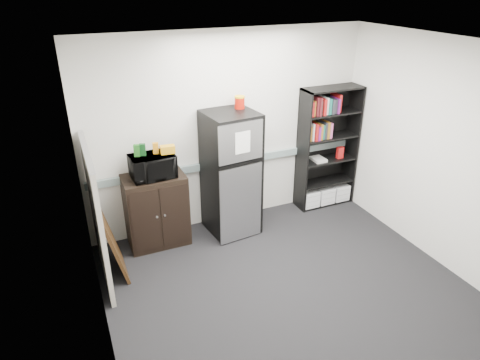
{
  "coord_description": "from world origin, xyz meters",
  "views": [
    {
      "loc": [
        -2.08,
        -3.43,
        3.28
      ],
      "look_at": [
        -0.2,
        0.9,
        1.02
      ],
      "focal_mm": 32.0,
      "sensor_mm": 36.0,
      "label": 1
    }
  ],
  "objects": [
    {
      "name": "floor",
      "position": [
        0.0,
        0.0,
        0.0
      ],
      "size": [
        4.0,
        4.0,
        0.0
      ],
      "primitive_type": "plane",
      "color": "black",
      "rests_on": "ground"
    },
    {
      "name": "wall_back",
      "position": [
        0.0,
        1.75,
        1.35
      ],
      "size": [
        4.0,
        0.02,
        2.7
      ],
      "primitive_type": "cube",
      "color": "silver",
      "rests_on": "floor"
    },
    {
      "name": "wall_right",
      "position": [
        2.0,
        0.0,
        1.35
      ],
      "size": [
        0.02,
        3.5,
        2.7
      ],
      "primitive_type": "cube",
      "color": "silver",
      "rests_on": "floor"
    },
    {
      "name": "wall_left",
      "position": [
        -2.0,
        0.0,
        1.35
      ],
      "size": [
        0.02,
        3.5,
        2.7
      ],
      "primitive_type": "cube",
      "color": "silver",
      "rests_on": "floor"
    },
    {
      "name": "ceiling",
      "position": [
        0.0,
        0.0,
        2.7
      ],
      "size": [
        4.0,
        3.5,
        0.02
      ],
      "primitive_type": "cube",
      "color": "white",
      "rests_on": "wall_back"
    },
    {
      "name": "electrical_raceway",
      "position": [
        0.0,
        1.72,
        0.9
      ],
      "size": [
        3.92,
        0.05,
        0.1
      ],
      "primitive_type": "cube",
      "color": "gray",
      "rests_on": "wall_back"
    },
    {
      "name": "wall_note",
      "position": [
        -0.35,
        1.74,
        1.55
      ],
      "size": [
        0.14,
        0.0,
        0.1
      ],
      "primitive_type": "cube",
      "color": "white",
      "rests_on": "wall_back"
    },
    {
      "name": "bookshelf",
      "position": [
        1.53,
        1.57,
        0.91
      ],
      "size": [
        0.9,
        0.34,
        1.85
      ],
      "color": "black",
      "rests_on": "floor"
    },
    {
      "name": "cubicle_partition",
      "position": [
        -1.9,
        1.08,
        0.81
      ],
      "size": [
        0.06,
        1.3,
        1.62
      ],
      "color": "#9F998D",
      "rests_on": "floor"
    },
    {
      "name": "cabinet",
      "position": [
        -1.14,
        1.5,
        0.49
      ],
      "size": [
        0.78,
        0.52,
        0.98
      ],
      "color": "black",
      "rests_on": "floor"
    },
    {
      "name": "microwave",
      "position": [
        -1.14,
        1.48,
        1.13
      ],
      "size": [
        0.56,
        0.4,
        0.3
      ],
      "primitive_type": "imported",
      "rotation": [
        0.0,
        0.0,
        0.07
      ],
      "color": "black",
      "rests_on": "cabinet"
    },
    {
      "name": "snack_box_a",
      "position": [
        -1.3,
        1.52,
        1.35
      ],
      "size": [
        0.08,
        0.07,
        0.15
      ],
      "primitive_type": "cube",
      "rotation": [
        0.0,
        0.0,
        -0.31
      ],
      "color": "#1E601B",
      "rests_on": "microwave"
    },
    {
      "name": "snack_box_b",
      "position": [
        -1.23,
        1.52,
        1.35
      ],
      "size": [
        0.08,
        0.07,
        0.15
      ],
      "primitive_type": "cube",
      "rotation": [
        0.0,
        0.0,
        -0.34
      ],
      "color": "#0C3714",
      "rests_on": "microwave"
    },
    {
      "name": "snack_box_c",
      "position": [
        -1.07,
        1.52,
        1.35
      ],
      "size": [
        0.08,
        0.06,
        0.14
      ],
      "primitive_type": "cube",
      "rotation": [
        0.0,
        0.0,
        -0.16
      ],
      "color": "#C77C12",
      "rests_on": "microwave"
    },
    {
      "name": "snack_bag",
      "position": [
        -0.93,
        1.47,
        1.33
      ],
      "size": [
        0.19,
        0.12,
        0.1
      ],
      "primitive_type": "cube",
      "rotation": [
        0.0,
        0.0,
        -0.09
      ],
      "color": "orange",
      "rests_on": "microwave"
    },
    {
      "name": "refrigerator",
      "position": [
        -0.1,
        1.42,
        0.86
      ],
      "size": [
        0.71,
        0.74,
        1.72
      ],
      "rotation": [
        0.0,
        0.0,
        0.11
      ],
      "color": "black",
      "rests_on": "floor"
    },
    {
      "name": "coffee_can",
      "position": [
        0.08,
        1.55,
        1.81
      ],
      "size": [
        0.13,
        0.13,
        0.18
      ],
      "color": "#AC1407",
      "rests_on": "refrigerator"
    },
    {
      "name": "framed_poster",
      "position": [
        -1.77,
        1.08,
        0.42
      ],
      "size": [
        0.23,
        0.65,
        0.83
      ],
      "rotation": [
        0.0,
        -0.23,
        0.0
      ],
      "color": "black",
      "rests_on": "floor"
    }
  ]
}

